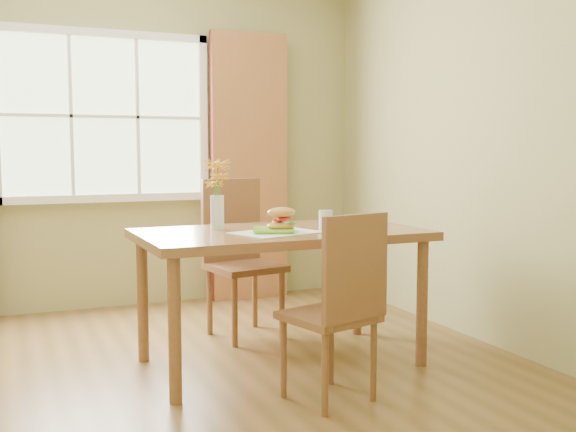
# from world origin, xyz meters

# --- Properties ---
(room) EXTENTS (4.24, 3.84, 2.74)m
(room) POSITION_xyz_m (0.00, 0.00, 1.35)
(room) COLOR brown
(room) RESTS_ON ground
(window) EXTENTS (1.62, 0.06, 1.32)m
(window) POSITION_xyz_m (0.00, 1.87, 1.50)
(window) COLOR beige
(window) RESTS_ON room
(curtain_right) EXTENTS (0.65, 0.08, 2.20)m
(curtain_right) POSITION_xyz_m (1.15, 1.78, 1.10)
(curtain_right) COLOR maroon
(curtain_right) RESTS_ON room
(dining_table) EXTENTS (1.62, 0.93, 0.78)m
(dining_table) POSITION_xyz_m (0.72, 0.04, 0.70)
(dining_table) COLOR brown
(dining_table) RESTS_ON room
(chair_near) EXTENTS (0.48, 0.48, 0.94)m
(chair_near) POSITION_xyz_m (0.74, -0.66, 0.52)
(chair_near) COLOR brown
(chair_near) RESTS_ON room
(chair_far) EXTENTS (0.51, 0.51, 1.05)m
(chair_far) POSITION_xyz_m (0.70, 0.75, 0.58)
(chair_far) COLOR brown
(chair_far) RESTS_ON room
(placemat) EXTENTS (0.53, 0.45, 0.01)m
(placemat) POSITION_xyz_m (0.64, -0.08, 0.79)
(placemat) COLOR beige
(placemat) RESTS_ON dining_table
(plate) EXTENTS (0.29, 0.29, 0.01)m
(plate) POSITION_xyz_m (0.63, -0.06, 0.80)
(plate) COLOR #7ED535
(plate) RESTS_ON placemat
(croissant_sandwich) EXTENTS (0.18, 0.13, 0.13)m
(croissant_sandwich) POSITION_xyz_m (0.67, -0.07, 0.86)
(croissant_sandwich) COLOR #DA974A
(croissant_sandwich) RESTS_ON plate
(water_glass) EXTENTS (0.08, 0.08, 0.12)m
(water_glass) POSITION_xyz_m (0.94, -0.09, 0.84)
(water_glass) COLOR silver
(water_glass) RESTS_ON dining_table
(flower_vase) EXTENTS (0.16, 0.16, 0.41)m
(flower_vase) POSITION_xyz_m (0.40, 0.23, 1.03)
(flower_vase) COLOR silver
(flower_vase) RESTS_ON dining_table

